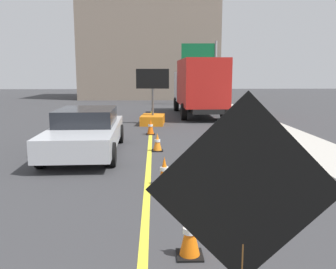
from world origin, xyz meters
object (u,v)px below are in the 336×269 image
Objects in this scene: arrow_board_trailer at (153,114)px; pickup_car at (86,131)px; traffic_cone_far_lane at (157,142)px; traffic_cone_curbside at (150,127)px; traffic_cone_mid_lane at (164,171)px; box_truck at (199,86)px; roadwork_sign at (244,195)px; traffic_cone_near_sign at (190,234)px; highway_guide_sign at (206,61)px.

arrow_board_trailer reaches higher than pickup_car.
pickup_car is at bearing -175.13° from traffic_cone_far_lane.
traffic_cone_far_lane is at bearing -85.44° from traffic_cone_curbside.
traffic_cone_mid_lane is 1.10× the size of traffic_cone_far_lane.
box_truck is 7.44m from traffic_cone_curbside.
arrow_board_trailer reaches higher than traffic_cone_far_lane.
pickup_car is at bearing 108.90° from roadwork_sign.
pickup_car reaches higher than traffic_cone_near_sign.
highway_guide_sign is at bearing 79.06° from box_truck.
roadwork_sign is 0.47× the size of highway_guide_sign.
box_truck reaches higher than pickup_car.
traffic_cone_mid_lane is 3.62m from traffic_cone_far_lane.
roadwork_sign is 0.31× the size of box_truck.
traffic_cone_curbside is at bearing 93.62° from traffic_cone_near_sign.
pickup_car is 8.02× the size of traffic_cone_mid_lane.
traffic_cone_far_lane is 0.89× the size of traffic_cone_curbside.
traffic_cone_curbside reaches higher than traffic_cone_near_sign.
highway_guide_sign is 7.59× the size of traffic_cone_near_sign.
highway_guide_sign reaches higher than pickup_car.
traffic_cone_near_sign is 3.24m from traffic_cone_mid_lane.
traffic_cone_mid_lane is at bearing 94.55° from traffic_cone_near_sign.
traffic_cone_far_lane is (-0.38, 6.85, -0.03)m from traffic_cone_near_sign.
arrow_board_trailer reaches higher than traffic_cone_curbside.
roadwork_sign is 0.44× the size of pickup_car.
roadwork_sign is 3.52× the size of traffic_cone_curbside.
traffic_cone_mid_lane is at bearing -100.38° from highway_guide_sign.
pickup_car is 8.86× the size of traffic_cone_far_lane.
traffic_cone_near_sign is at bearing -97.31° from box_truck.
box_truck is at bearing 82.69° from traffic_cone_near_sign.
traffic_cone_far_lane is at bearing -88.45° from arrow_board_trailer.
roadwork_sign is at bearing -81.25° from traffic_cone_near_sign.
roadwork_sign reaches higher than traffic_cone_far_lane.
roadwork_sign is 3.54× the size of traffic_cone_near_sign.
roadwork_sign is at bearing -83.96° from traffic_cone_mid_lane.
roadwork_sign is 11.91m from traffic_cone_curbside.
arrow_board_trailer is (-0.82, 14.91, -0.99)m from roadwork_sign.
traffic_cone_curbside is at bearing -106.64° from highway_guide_sign.
traffic_cone_near_sign is at bearing -87.60° from arrow_board_trailer.
box_truck reaches higher than traffic_cone_far_lane.
traffic_cone_near_sign reaches higher than traffic_cone_mid_lane.
highway_guide_sign is 18.06m from traffic_cone_far_lane.
highway_guide_sign is at bearing 73.36° from traffic_cone_curbside.
traffic_cone_far_lane is 3.23m from traffic_cone_curbside.
traffic_cone_far_lane is (0.17, -6.31, -0.19)m from arrow_board_trailer.
traffic_cone_mid_lane is (0.30, -9.93, -0.16)m from arrow_board_trailer.
pickup_car is 18.78m from highway_guide_sign.
roadwork_sign is 18.66m from box_truck.
pickup_car is 7.16m from traffic_cone_near_sign.
highway_guide_sign is 8.44× the size of traffic_cone_far_lane.
traffic_cone_far_lane is (-2.54, -9.96, -1.49)m from box_truck.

